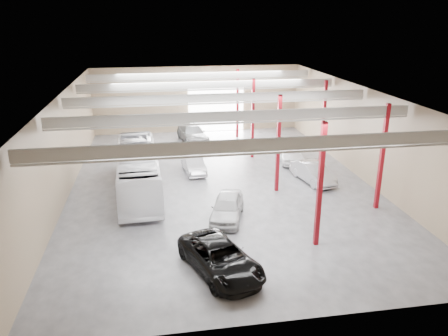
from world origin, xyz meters
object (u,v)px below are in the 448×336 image
object	(u,v)px
black_sedan	(221,258)
coach_bus	(138,170)
car_row_b	(193,164)
car_right_far	(290,152)
car_row_c	(192,133)
car_row_a	(227,207)
car_right_near	(313,172)

from	to	relation	value
black_sedan	coach_bus	bearing A→B (deg)	90.87
car_row_b	car_right_far	bearing A→B (deg)	4.46
car_row_c	car_row_a	bearing A→B (deg)	-97.63
car_row_b	car_right_near	xyz separation A→B (m)	(8.81, -3.64, 0.06)
car_row_c	coach_bus	bearing A→B (deg)	-121.10
car_row_b	car_row_a	bearing A→B (deg)	-87.87
car_row_c	car_right_far	world-z (taller)	car_row_c
car_right_near	coach_bus	bearing A→B (deg)	168.39
car_row_b	car_right_near	distance (m)	9.53
black_sedan	car_right_far	size ratio (longest dim) A/B	1.16
coach_bus	car_right_far	distance (m)	13.89
black_sedan	car_right_far	xyz separation A→B (m)	(8.74, 16.34, 0.04)
black_sedan	car_row_b	xyz separation A→B (m)	(0.11, 14.78, -0.09)
car_row_a	car_right_far	distance (m)	12.81
coach_bus	car_row_a	bearing A→B (deg)	-47.10
car_row_a	car_row_b	world-z (taller)	car_row_a
car_right_far	car_row_b	bearing A→B (deg)	-162.00
car_row_a	car_right_near	size ratio (longest dim) A/B	1.00
car_row_c	car_right_near	bearing A→B (deg)	-66.88
car_row_a	car_row_c	distance (m)	18.01
car_row_a	car_right_far	size ratio (longest dim) A/B	0.95
car_row_a	car_row_b	xyz separation A→B (m)	(-1.23, 8.90, -0.09)
car_right_near	car_right_far	size ratio (longest dim) A/B	0.95
car_row_b	car_right_far	world-z (taller)	car_right_far
black_sedan	car_right_far	distance (m)	18.53
car_right_far	coach_bus	bearing A→B (deg)	-150.99
coach_bus	car_row_a	distance (m)	7.80
car_row_b	coach_bus	bearing A→B (deg)	-146.88
car_row_a	car_right_near	distance (m)	9.22
black_sedan	car_row_c	size ratio (longest dim) A/B	0.98
coach_bus	car_row_a	world-z (taller)	coach_bus
car_row_c	car_row_b	bearing A→B (deg)	-104.02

